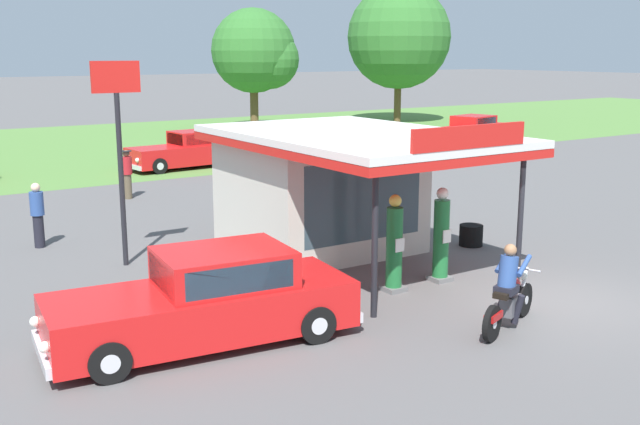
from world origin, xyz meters
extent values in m
plane|color=#5B5959|center=(0.00, 0.00, 0.00)|extent=(300.00, 300.00, 0.00)
cube|color=#56843D|center=(0.00, 30.00, 0.00)|extent=(120.00, 24.00, 0.01)
cube|color=beige|center=(-1.66, 6.02, 1.46)|extent=(4.09, 3.74, 2.92)
cube|color=#384C56|center=(-1.66, 4.17, 1.52)|extent=(3.27, 0.05, 1.87)
cube|color=silver|center=(-1.66, 4.49, 3.00)|extent=(4.79, 7.31, 0.16)
cube|color=red|center=(-1.66, 4.49, 2.82)|extent=(4.79, 7.31, 0.18)
cube|color=red|center=(-1.66, 0.86, 3.30)|extent=(2.86, 0.08, 0.44)
cylinder|color=black|center=(0.28, 1.23, 1.46)|extent=(0.12, 0.12, 2.92)
cylinder|color=black|center=(-3.60, 1.23, 1.46)|extent=(0.12, 0.12, 2.92)
cube|color=slate|center=(-2.31, 2.25, 0.05)|extent=(0.44, 0.44, 0.10)
cylinder|color=#1E6B33|center=(-2.31, 2.25, 0.94)|extent=(0.34, 0.34, 1.67)
cube|color=white|center=(-2.31, 2.07, 1.02)|extent=(0.22, 0.02, 0.28)
sphere|color=#EACC4C|center=(-2.31, 2.25, 1.91)|extent=(0.26, 0.26, 0.26)
cube|color=slate|center=(-1.02, 2.25, 0.05)|extent=(0.44, 0.44, 0.10)
cylinder|color=#1E6B33|center=(-1.02, 2.25, 0.94)|extent=(0.34, 0.34, 1.69)
cube|color=white|center=(-1.02, 2.07, 1.03)|extent=(0.22, 0.02, 0.28)
sphere|color=white|center=(-1.02, 2.25, 1.93)|extent=(0.26, 0.26, 0.26)
cylinder|color=black|center=(-1.22, -0.28, 0.32)|extent=(0.63, 0.33, 0.64)
cylinder|color=silver|center=(-1.22, -0.28, 0.32)|extent=(0.19, 0.17, 0.16)
cylinder|color=black|center=(-2.66, -0.85, 0.32)|extent=(0.63, 0.33, 0.64)
cylinder|color=silver|center=(-2.66, -0.85, 0.32)|extent=(0.19, 0.17, 0.16)
ellipsoid|color=#B21414|center=(-1.84, -0.53, 0.78)|extent=(0.61, 0.43, 0.24)
cube|color=#59595E|center=(-1.89, -0.54, 0.42)|extent=(0.50, 0.39, 0.36)
cube|color=black|center=(-2.17, -0.65, 0.72)|extent=(0.54, 0.42, 0.10)
cylinder|color=silver|center=(-1.31, -0.31, 0.60)|extent=(0.37, 0.20, 0.71)
cylinder|color=silver|center=(-1.42, -0.36, 0.98)|extent=(0.29, 0.66, 0.04)
sphere|color=silver|center=(-1.33, -0.32, 0.82)|extent=(0.16, 0.16, 0.16)
cube|color=#B21414|center=(-2.61, -0.83, 0.44)|extent=(0.48, 0.33, 0.12)
cylinder|color=silver|center=(-2.31, -0.56, 0.28)|extent=(0.68, 0.33, 0.18)
cube|color=black|center=(-2.10, -0.63, 0.78)|extent=(0.50, 0.46, 0.14)
cylinder|color=black|center=(-1.98, -0.41, 0.38)|extent=(0.20, 0.26, 0.56)
cylinder|color=black|center=(-1.86, -0.70, 0.38)|extent=(0.20, 0.26, 0.56)
cylinder|color=#2D4C8C|center=(-2.07, -0.61, 1.09)|extent=(0.50, 0.45, 0.60)
sphere|color=#9E704C|center=(-2.01, -0.59, 1.47)|extent=(0.22, 0.22, 0.22)
cylinder|color=#2D4C8C|center=(-1.92, -0.34, 1.18)|extent=(0.53, 0.28, 0.31)
cylinder|color=#2D4C8C|center=(-1.77, -0.71, 1.18)|extent=(0.53, 0.28, 0.31)
cube|color=red|center=(-6.82, 1.82, 0.58)|extent=(5.30, 2.43, 0.80)
cube|color=red|center=(-6.42, 1.77, 1.29)|extent=(2.34, 1.88, 0.62)
cube|color=#283847|center=(-7.48, 1.89, 1.29)|extent=(0.20, 1.45, 0.49)
cube|color=#283847|center=(-6.51, 0.97, 1.29)|extent=(1.84, 0.24, 0.47)
cube|color=#283847|center=(-6.33, 2.57, 1.29)|extent=(1.84, 0.24, 0.47)
cube|color=silver|center=(-9.39, 2.11, 0.30)|extent=(0.32, 1.78, 0.18)
cube|color=silver|center=(-4.25, 1.52, 0.30)|extent=(0.32, 1.78, 0.18)
sphere|color=white|center=(-9.47, 1.52, 0.62)|extent=(0.18, 0.18, 0.18)
sphere|color=white|center=(-9.34, 2.70, 0.62)|extent=(0.18, 0.18, 0.18)
cylinder|color=black|center=(-8.65, 1.14, 0.33)|extent=(0.68, 0.27, 0.66)
cylinder|color=silver|center=(-8.65, 1.14, 0.33)|extent=(0.32, 0.25, 0.30)
cylinder|color=black|center=(-8.45, 2.88, 0.33)|extent=(0.68, 0.27, 0.66)
cylinder|color=silver|center=(-8.45, 2.88, 0.33)|extent=(0.32, 0.25, 0.30)
cylinder|color=black|center=(-5.19, 0.75, 0.33)|extent=(0.68, 0.27, 0.66)
cylinder|color=silver|center=(-5.19, 0.75, 0.33)|extent=(0.32, 0.25, 0.30)
cylinder|color=black|center=(-4.99, 2.49, 0.33)|extent=(0.68, 0.27, 0.66)
cylinder|color=silver|center=(-4.99, 2.49, 0.33)|extent=(0.32, 0.25, 0.30)
cube|color=red|center=(0.92, 20.35, 0.58)|extent=(5.01, 2.17, 0.80)
cube|color=red|center=(1.36, 20.39, 1.27)|extent=(2.00, 1.70, 0.58)
cube|color=#283847|center=(0.45, 20.31, 1.27)|extent=(0.16, 1.37, 0.47)
cube|color=#283847|center=(1.43, 19.64, 1.27)|extent=(1.59, 0.17, 0.44)
cube|color=#283847|center=(1.30, 21.14, 1.27)|extent=(1.59, 0.17, 0.44)
cube|color=silver|center=(-1.54, 20.14, 0.30)|extent=(0.26, 1.67, 0.18)
cube|color=silver|center=(3.38, 20.56, 0.30)|extent=(0.26, 1.67, 0.18)
sphere|color=white|center=(-1.50, 19.58, 0.62)|extent=(0.18, 0.18, 0.18)
sphere|color=white|center=(-1.60, 20.69, 0.62)|extent=(0.18, 0.18, 0.18)
cylinder|color=black|center=(-0.66, 19.39, 0.33)|extent=(0.67, 0.26, 0.66)
cylinder|color=silver|center=(-0.66, 19.39, 0.33)|extent=(0.31, 0.24, 0.30)
cylinder|color=black|center=(-0.80, 21.02, 0.33)|extent=(0.67, 0.26, 0.66)
cylinder|color=silver|center=(-0.80, 21.02, 0.33)|extent=(0.31, 0.24, 0.30)
cylinder|color=black|center=(2.64, 19.68, 0.33)|extent=(0.67, 0.26, 0.66)
cylinder|color=silver|center=(2.64, 19.68, 0.33)|extent=(0.31, 0.24, 0.30)
cylinder|color=black|center=(2.50, 21.31, 0.33)|extent=(0.67, 0.26, 0.66)
cylinder|color=silver|center=(2.50, 21.31, 0.33)|extent=(0.31, 0.24, 0.30)
cube|color=#E55993|center=(7.83, 20.57, 0.54)|extent=(5.30, 3.23, 0.72)
cube|color=#E55993|center=(7.64, 20.62, 1.19)|extent=(2.48, 2.21, 0.58)
cube|color=#283847|center=(8.63, 20.34, 1.19)|extent=(0.45, 1.46, 0.46)
cube|color=#283847|center=(7.87, 21.43, 1.19)|extent=(1.72, 0.52, 0.44)
cube|color=#283847|center=(7.41, 19.82, 1.19)|extent=(1.72, 0.52, 0.44)
cube|color=silver|center=(10.24, 19.88, 0.30)|extent=(0.62, 1.79, 0.18)
cube|color=silver|center=(5.41, 21.26, 0.30)|extent=(0.62, 1.79, 0.18)
sphere|color=white|center=(10.42, 20.47, 0.58)|extent=(0.18, 0.18, 0.18)
sphere|color=white|center=(10.08, 19.28, 0.58)|extent=(0.18, 0.18, 0.18)
cylinder|color=black|center=(9.70, 20.97, 0.33)|extent=(0.69, 0.37, 0.66)
cylinder|color=silver|center=(9.70, 20.97, 0.33)|extent=(0.35, 0.29, 0.30)
cylinder|color=black|center=(9.20, 19.23, 0.33)|extent=(0.69, 0.37, 0.66)
cylinder|color=silver|center=(9.20, 19.23, 0.33)|extent=(0.35, 0.29, 0.30)
cylinder|color=black|center=(6.46, 21.91, 0.33)|extent=(0.69, 0.37, 0.66)
cylinder|color=silver|center=(6.46, 21.91, 0.33)|extent=(0.35, 0.29, 0.30)
cylinder|color=black|center=(5.96, 20.17, 0.33)|extent=(0.69, 0.37, 0.66)
cylinder|color=silver|center=(5.96, 20.17, 0.33)|extent=(0.35, 0.29, 0.30)
cube|color=red|center=(17.32, 19.57, 0.59)|extent=(5.45, 2.89, 0.82)
cube|color=red|center=(17.06, 19.52, 1.28)|extent=(2.33, 2.03, 0.56)
cube|color=#283847|center=(18.04, 19.72, 1.28)|extent=(0.34, 1.44, 0.45)
cube|color=#283847|center=(16.89, 20.31, 1.28)|extent=(1.70, 0.38, 0.42)
cube|color=#283847|center=(17.22, 18.72, 1.28)|extent=(1.70, 0.38, 0.42)
cube|color=silver|center=(19.89, 20.10, 0.30)|extent=(0.48, 1.77, 0.18)
cube|color=silver|center=(14.76, 19.04, 0.30)|extent=(0.48, 1.77, 0.18)
sphere|color=white|center=(19.77, 20.69, 0.63)|extent=(0.18, 0.18, 0.18)
sphere|color=white|center=(20.02, 19.52, 0.63)|extent=(0.18, 0.18, 0.18)
cylinder|color=black|center=(18.87, 20.79, 0.33)|extent=(0.69, 0.33, 0.66)
cylinder|color=silver|center=(18.87, 20.79, 0.33)|extent=(0.34, 0.28, 0.30)
cylinder|color=black|center=(19.22, 19.07, 0.33)|extent=(0.69, 0.33, 0.66)
cylinder|color=silver|center=(19.22, 19.07, 0.33)|extent=(0.34, 0.28, 0.30)
cylinder|color=black|center=(15.42, 20.08, 0.33)|extent=(0.69, 0.33, 0.66)
cylinder|color=silver|center=(15.42, 20.08, 0.33)|extent=(0.34, 0.28, 0.30)
cylinder|color=black|center=(15.77, 18.35, 0.33)|extent=(0.69, 0.33, 0.66)
cylinder|color=silver|center=(15.77, 18.35, 0.33)|extent=(0.34, 0.28, 0.30)
cylinder|color=brown|center=(-3.50, 15.02, 0.42)|extent=(0.26, 0.26, 0.84)
cylinder|color=#B21E23|center=(-3.50, 15.02, 1.13)|extent=(0.34, 0.34, 0.59)
sphere|color=brown|center=(-3.50, 15.02, 1.54)|extent=(0.23, 0.23, 0.23)
cylinder|color=black|center=(-3.50, 15.02, 1.62)|extent=(0.36, 0.36, 0.02)
cylinder|color=black|center=(-7.58, 9.98, 0.42)|extent=(0.26, 0.26, 0.84)
cylinder|color=#2D4C8C|center=(-7.58, 9.98, 1.14)|extent=(0.34, 0.34, 0.59)
sphere|color=beige|center=(-7.58, 9.98, 1.55)|extent=(0.23, 0.23, 0.23)
cylinder|color=brown|center=(11.16, 33.05, 1.48)|extent=(0.53, 0.53, 2.97)
sphere|color=#33702D|center=(11.16, 33.05, 4.95)|extent=(5.28, 5.28, 5.28)
sphere|color=#33702D|center=(11.90, 32.33, 4.42)|extent=(3.72, 3.72, 3.72)
cylinder|color=brown|center=(22.02, 31.98, 1.60)|extent=(0.49, 0.49, 3.21)
sphere|color=#33702D|center=(22.02, 31.98, 5.89)|extent=(7.14, 7.14, 7.14)
sphere|color=#33702D|center=(21.68, 31.73, 5.17)|extent=(5.35, 5.35, 5.35)
cylinder|color=black|center=(-6.30, 7.21, 1.99)|extent=(0.12, 0.12, 3.98)
cube|color=red|center=(-6.30, 7.21, 4.33)|extent=(1.10, 0.08, 0.70)
cylinder|color=black|center=(1.71, 4.07, 0.09)|extent=(0.60, 0.60, 0.18)
cylinder|color=black|center=(1.71, 4.07, 0.27)|extent=(0.60, 0.60, 0.18)
cylinder|color=black|center=(1.71, 4.07, 0.45)|extent=(0.60, 0.60, 0.18)
camera|label=1|loc=(-11.78, -9.33, 4.87)|focal=42.02mm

